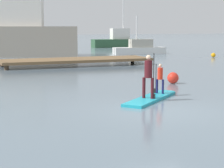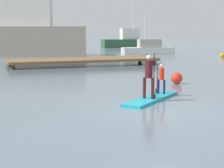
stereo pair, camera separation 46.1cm
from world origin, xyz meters
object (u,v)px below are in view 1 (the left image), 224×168
(paddleboard_near, at_px, (151,98))
(fishing_boat_green_midground, at_px, (140,48))
(trawler_grey_distant, at_px, (119,41))
(mooring_buoy_mid, at_px, (213,55))
(paddler_child_solo, at_px, (160,77))
(mooring_buoy_far, at_px, (173,78))
(paddler_adult, at_px, (148,74))

(paddleboard_near, height_order, fishing_boat_green_midground, fishing_boat_green_midground)
(trawler_grey_distant, height_order, mooring_buoy_mid, trawler_grey_distant)
(paddleboard_near, height_order, paddler_child_solo, paddler_child_solo)
(mooring_buoy_far, bearing_deg, paddler_adult, -131.20)
(paddleboard_near, height_order, mooring_buoy_mid, mooring_buoy_mid)
(paddler_child_solo, distance_m, fishing_boat_green_midground, 24.07)
(paddler_adult, bearing_deg, fishing_boat_green_midground, 64.74)
(fishing_boat_green_midground, xyz_separation_m, mooring_buoy_mid, (4.12, -6.17, -0.36))
(paddleboard_near, relative_size, paddler_child_solo, 2.74)
(mooring_buoy_mid, bearing_deg, paddleboard_near, -131.74)
(paddler_child_solo, bearing_deg, fishing_boat_green_midground, 65.87)
(mooring_buoy_far, bearing_deg, paddler_child_solo, -128.72)
(fishing_boat_green_midground, height_order, mooring_buoy_far, fishing_boat_green_midground)
(paddleboard_near, bearing_deg, paddler_child_solo, 41.24)
(paddleboard_near, height_order, trawler_grey_distant, trawler_grey_distant)
(mooring_buoy_mid, bearing_deg, paddler_child_solo, -131.45)
(fishing_boat_green_midground, bearing_deg, mooring_buoy_mid, -56.26)
(mooring_buoy_far, bearing_deg, fishing_boat_green_midground, 68.38)
(paddleboard_near, xyz_separation_m, fishing_boat_green_midground, (10.49, 22.54, 0.50))
(paddler_adult, height_order, mooring_buoy_far, paddler_adult)
(paddler_child_solo, height_order, mooring_buoy_mid, paddler_child_solo)
(paddler_adult, height_order, mooring_buoy_mid, paddler_adult)
(fishing_boat_green_midground, bearing_deg, mooring_buoy_far, -111.62)
(fishing_boat_green_midground, height_order, mooring_buoy_mid, fishing_boat_green_midground)
(paddler_child_solo, height_order, mooring_buoy_far, paddler_child_solo)
(paddler_child_solo, xyz_separation_m, mooring_buoy_far, (2.24, 2.79, -0.48))
(paddler_child_solo, bearing_deg, mooring_buoy_mid, 48.55)
(mooring_buoy_far, bearing_deg, paddleboard_near, -130.67)
(paddler_child_solo, xyz_separation_m, mooring_buoy_mid, (13.96, 15.80, -0.55))
(paddler_child_solo, bearing_deg, mooring_buoy_far, 51.28)
(paddler_adult, distance_m, trawler_grey_distant, 38.35)
(paddleboard_near, distance_m, paddler_child_solo, 1.11)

